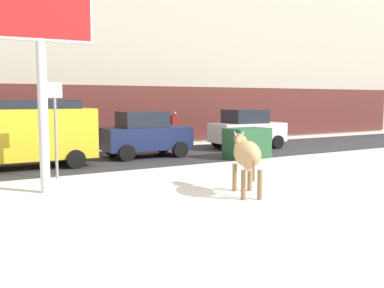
# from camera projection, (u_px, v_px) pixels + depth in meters

# --- Properties ---
(ground_plane) EXTENTS (120.00, 120.00, 0.00)m
(ground_plane) POSITION_uv_depth(u_px,v_px,m) (236.00, 204.00, 9.56)
(ground_plane) COLOR white
(road_strip) EXTENTS (60.00, 5.60, 0.01)m
(road_strip) POSITION_uv_depth(u_px,v_px,m) (110.00, 159.00, 16.71)
(road_strip) COLOR #333338
(road_strip) RESTS_ON ground
(building_facade) EXTENTS (44.00, 6.10, 13.00)m
(building_facade) POSITION_uv_depth(u_px,v_px,m) (64.00, 18.00, 21.70)
(building_facade) COLOR #BCB29E
(building_facade) RESTS_ON ground
(cow_tan) EXTENTS (1.16, 1.90, 1.54)m
(cow_tan) POSITION_uv_depth(u_px,v_px,m) (246.00, 155.00, 10.44)
(cow_tan) COLOR tan
(cow_tan) RESTS_ON ground
(billboard) EXTENTS (2.53, 0.39, 5.56)m
(billboard) POSITION_uv_depth(u_px,v_px,m) (40.00, 17.00, 10.30)
(billboard) COLOR silver
(billboard) RESTS_ON ground
(car_yellow_van) EXTENTS (4.65, 2.22, 2.32)m
(car_yellow_van) POSITION_uv_depth(u_px,v_px,m) (25.00, 132.00, 14.51)
(car_yellow_van) COLOR gold
(car_yellow_van) RESTS_ON ground
(car_navy_hatchback) EXTENTS (3.55, 2.00, 1.86)m
(car_navy_hatchback) POSITION_uv_depth(u_px,v_px,m) (145.00, 134.00, 17.36)
(car_navy_hatchback) COLOR #19234C
(car_navy_hatchback) RESTS_ON ground
(car_white_hatchback) EXTENTS (3.55, 2.00, 1.86)m
(car_white_hatchback) POSITION_uv_depth(u_px,v_px,m) (247.00, 129.00, 20.45)
(car_white_hatchback) COLOR white
(car_white_hatchback) RESTS_ON ground
(pedestrian_near_billboard) EXTENTS (0.36, 0.24, 1.73)m
(pedestrian_near_billboard) POSITION_uv_depth(u_px,v_px,m) (175.00, 128.00, 21.57)
(pedestrian_near_billboard) COLOR #282833
(pedestrian_near_billboard) RESTS_ON ground
(dumpster) EXTENTS (1.79, 1.24, 1.20)m
(dumpster) POSITION_uv_depth(u_px,v_px,m) (247.00, 143.00, 17.06)
(dumpster) COLOR #285633
(dumpster) RESTS_ON ground
(street_sign) EXTENTS (0.44, 0.08, 2.82)m
(street_sign) POSITION_uv_depth(u_px,v_px,m) (55.00, 122.00, 12.55)
(street_sign) COLOR gray
(street_sign) RESTS_ON ground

